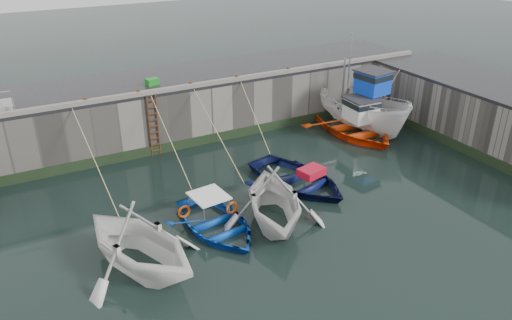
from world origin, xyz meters
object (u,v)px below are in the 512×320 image
ladder (154,126)px  bollard_c (191,85)px  bollard_b (138,93)px  boat_near_navy (297,185)px  boat_near_white (141,268)px  boat_far_white (362,110)px  bollard_a (85,101)px  bollard_e (288,70)px  fish_crate (152,82)px  boat_near_blue (216,228)px  boat_near_blacktrim (273,221)px  bollard_d (237,78)px  boat_far_orange (353,126)px

ladder → bollard_c: size_ratio=11.43×
ladder → bollard_b: bearing=146.1°
boat_near_navy → boat_near_white: bearing=-176.6°
boat_far_white → bollard_c: 9.86m
bollard_a → boat_near_navy: bearing=-40.2°
bollard_e → fish_crate: bearing=169.9°
ladder → boat_near_blue: 7.78m
boat_near_white → boat_near_navy: size_ratio=1.01×
boat_near_blacktrim → bollard_d: bollard_d is taller
bollard_b → bollard_c: same height
ladder → bollard_c: 2.81m
fish_crate → bollard_a: fish_crate is taller
bollard_a → bollard_e: (11.00, 0.00, 0.00)m
boat_near_white → boat_far_white: 16.28m
boat_near_navy → bollard_e: 7.99m
bollard_d → bollard_c: bearing=180.0°
boat_near_blue → boat_near_navy: 4.93m
boat_far_white → bollard_d: boat_far_white is taller
bollard_a → boat_near_blacktrim: bearing=-59.1°
boat_far_orange → boat_near_blue: bearing=-151.9°
boat_far_orange → bollard_e: size_ratio=22.86×
boat_far_orange → boat_near_white: bearing=-153.9°
boat_near_white → fish_crate: 11.50m
boat_far_white → boat_near_white: bearing=-164.2°
ladder → bollard_b: bollard_b is taller
bollard_c → boat_near_navy: bearing=-69.4°
fish_crate → bollard_a: (-3.61, -1.32, -0.03)m
boat_far_orange → bollard_a: 14.25m
boat_near_blacktrim → fish_crate: (-1.52, 9.90, 3.33)m
boat_near_blacktrim → bollard_d: 9.57m
fish_crate → boat_near_white: bearing=-125.0°
boat_near_white → fish_crate: (3.98, 10.26, 3.33)m
boat_near_blue → boat_near_blacktrim: bearing=-21.9°
boat_near_white → bollard_b: bearing=49.9°
bollard_a → bollard_c: (5.20, 0.00, 0.00)m
boat_near_navy → bollard_c: size_ratio=18.64×
boat_near_blue → boat_far_orange: size_ratio=0.72×
boat_far_white → bollard_b: bearing=160.8°
boat_far_white → bollard_e: bearing=137.6°
ladder → bollard_b: 1.81m
bollard_a → bollard_e: 11.00m
boat_near_white → bollard_d: bollard_d is taller
boat_far_white → fish_crate: 11.73m
fish_crate → bollard_d: size_ratio=2.27×
boat_far_orange → bollard_b: 11.87m
boat_near_blacktrim → bollard_c: bollard_c is taller
boat_near_navy → bollard_c: 7.64m
boat_near_navy → bollard_a: size_ratio=18.64×
fish_crate → bollard_a: size_ratio=2.27×
boat_far_white → bollard_c: size_ratio=25.01×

